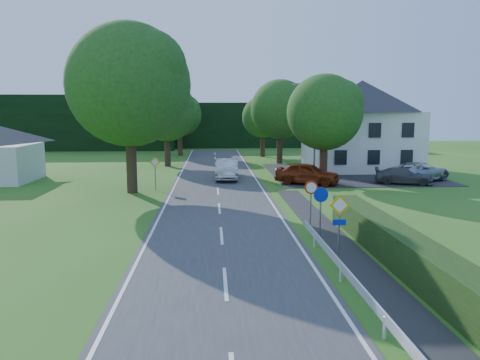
{
  "coord_description": "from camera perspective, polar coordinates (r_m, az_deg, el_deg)",
  "views": [
    {
      "loc": [
        -0.41,
        -8.72,
        5.62
      ],
      "look_at": [
        1.19,
        17.78,
        1.74
      ],
      "focal_mm": 35.0,
      "sensor_mm": 36.0,
      "label": 1
    }
  ],
  "objects": [
    {
      "name": "sign_roundabout",
      "position": [
        20.64,
        9.8,
        -2.83
      ],
      "size": [
        0.64,
        0.08,
        2.37
      ],
      "color": "slate",
      "rests_on": "ground"
    },
    {
      "name": "parked_car_red",
      "position": [
        36.61,
        8.2,
        0.8
      ],
      "size": [
        5.31,
        3.88,
        1.68
      ],
      "primitive_type": "imported",
      "rotation": [
        0.0,
        0.0,
        1.14
      ],
      "color": "maroon",
      "rests_on": "parking_pad"
    },
    {
      "name": "road",
      "position": [
        29.27,
        -2.6,
        -2.72
      ],
      "size": [
        7.0,
        80.0,
        0.04
      ],
      "primitive_type": "cube",
      "color": "#3B3B3E",
      "rests_on": "ground"
    },
    {
      "name": "tree_main",
      "position": [
        33.2,
        -13.3,
        8.45
      ],
      "size": [
        9.4,
        9.4,
        11.64
      ],
      "primitive_type": null,
      "color": "#1B4D17",
      "rests_on": "ground"
    },
    {
      "name": "tree_right_far",
      "position": [
        51.27,
        4.89,
        7.1
      ],
      "size": [
        7.4,
        7.4,
        9.09
      ],
      "primitive_type": null,
      "color": "#1B4D17",
      "rests_on": "ground"
    },
    {
      "name": "streetlight",
      "position": [
        39.65,
        8.94,
        6.56
      ],
      "size": [
        2.03,
        0.18,
        8.0
      ],
      "color": "slate",
      "rests_on": "ground"
    },
    {
      "name": "tree_left_back",
      "position": [
        60.88,
        -7.36,
        6.77
      ],
      "size": [
        6.6,
        6.6,
        8.07
      ],
      "primitive_type": null,
      "color": "#1B4D17",
      "rests_on": "ground"
    },
    {
      "name": "moving_car",
      "position": [
        38.91,
        -1.57,
        1.33
      ],
      "size": [
        2.06,
        5.22,
        1.69
      ],
      "primitive_type": "imported",
      "rotation": [
        0.0,
        0.0,
        -0.05
      ],
      "color": "silver",
      "rests_on": "road"
    },
    {
      "name": "house_white",
      "position": [
        47.0,
        14.49,
        6.58
      ],
      "size": [
        10.6,
        8.4,
        8.6
      ],
      "color": "white",
      "rests_on": "ground"
    },
    {
      "name": "parking_pad",
      "position": [
        43.89,
        13.0,
        0.78
      ],
      "size": [
        14.0,
        16.0,
        0.04
      ],
      "primitive_type": "cube",
      "color": "#262629",
      "rests_on": "ground"
    },
    {
      "name": "tree_right_mid",
      "position": [
        37.81,
        10.23,
        6.18
      ],
      "size": [
        7.0,
        7.0,
        8.58
      ],
      "primitive_type": null,
      "color": "#1B4D17",
      "rests_on": "ground"
    },
    {
      "name": "treeline_left",
      "position": [
        75.93,
        -24.93,
        6.34
      ],
      "size": [
        44.0,
        6.0,
        8.0
      ],
      "primitive_type": "cube",
      "color": "black",
      "rests_on": "ground"
    },
    {
      "name": "treeline_right",
      "position": [
        75.22,
        2.98,
        6.7
      ],
      "size": [
        30.0,
        5.0,
        7.0
      ],
      "primitive_type": "cube",
      "color": "black",
      "rests_on": "ground"
    },
    {
      "name": "motorcycle",
      "position": [
        39.66,
        -1.75,
        0.94
      ],
      "size": [
        0.87,
        1.92,
        0.98
      ],
      "primitive_type": "imported",
      "rotation": [
        0.0,
        0.0,
        -0.12
      ],
      "color": "black",
      "rests_on": "road"
    },
    {
      "name": "sign_priority_left",
      "position": [
        34.17,
        -10.32,
        1.63
      ],
      "size": [
        0.78,
        0.09,
        2.44
      ],
      "color": "slate",
      "rests_on": "ground"
    },
    {
      "name": "parked_car_grey",
      "position": [
        38.56,
        19.32,
        0.48
      ],
      "size": [
        4.69,
        3.1,
        1.26
      ],
      "primitive_type": "imported",
      "rotation": [
        0.0,
        0.0,
        1.24
      ],
      "color": "#46464A",
      "rests_on": "parking_pad"
    },
    {
      "name": "line_edge_left",
      "position": [
        29.4,
        -8.95,
        -2.71
      ],
      "size": [
        0.12,
        80.0,
        0.01
      ],
      "primitive_type": "cube",
      "color": "white",
      "rests_on": "road"
    },
    {
      "name": "line_centre",
      "position": [
        29.26,
        -2.6,
        -2.67
      ],
      "size": [
        0.12,
        80.0,
        0.01
      ],
      "primitive_type": null,
      "color": "white",
      "rests_on": "road"
    },
    {
      "name": "parasol",
      "position": [
        43.16,
        11.75,
        1.89
      ],
      "size": [
        1.97,
        2.01,
        1.74
      ],
      "primitive_type": "imported",
      "rotation": [
        0.0,
        0.0,
        -0.04
      ],
      "color": "red",
      "rests_on": "parking_pad"
    },
    {
      "name": "line_edge_right",
      "position": [
        29.49,
        3.74,
        -2.59
      ],
      "size": [
        0.12,
        80.0,
        0.01
      ],
      "primitive_type": "cube",
      "color": "white",
      "rests_on": "road"
    },
    {
      "name": "sign_speed_limit",
      "position": [
        22.53,
        8.66,
        -1.62
      ],
      "size": [
        0.64,
        0.11,
        2.37
      ],
      "color": "slate",
      "rests_on": "ground"
    },
    {
      "name": "tree_left_far",
      "position": [
        48.96,
        -8.9,
        6.67
      ],
      "size": [
        7.0,
        7.0,
        8.58
      ],
      "primitive_type": null,
      "color": "#1B4D17",
      "rests_on": "ground"
    },
    {
      "name": "parked_car_silver_b",
      "position": [
        40.69,
        21.05,
        0.97
      ],
      "size": [
        6.05,
        4.88,
        1.53
      ],
      "primitive_type": "imported",
      "rotation": [
        0.0,
        0.0,
        2.07
      ],
      "color": "#A8AAAF",
      "rests_on": "parking_pad"
    },
    {
      "name": "footpath",
      "position": [
        13.23,
        21.85,
        -17.36
      ],
      "size": [
        1.5,
        44.0,
        0.04
      ],
      "primitive_type": "cube",
      "color": "#262629",
      "rests_on": "ground"
    },
    {
      "name": "sign_priority_right",
      "position": [
        17.77,
        12.02,
        -4.29
      ],
      "size": [
        0.78,
        0.09,
        2.59
      ],
      "color": "slate",
      "rests_on": "ground"
    },
    {
      "name": "tree_right_back",
      "position": [
        59.1,
        2.79,
        6.53
      ],
      "size": [
        6.2,
        6.2,
        7.56
      ],
      "primitive_type": null,
      "color": "#1B4D17",
      "rests_on": "ground"
    }
  ]
}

